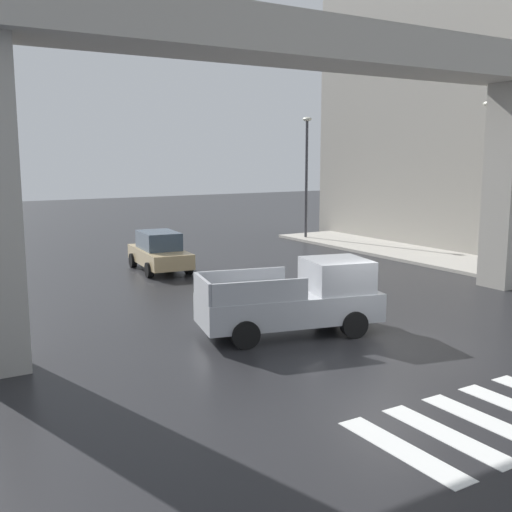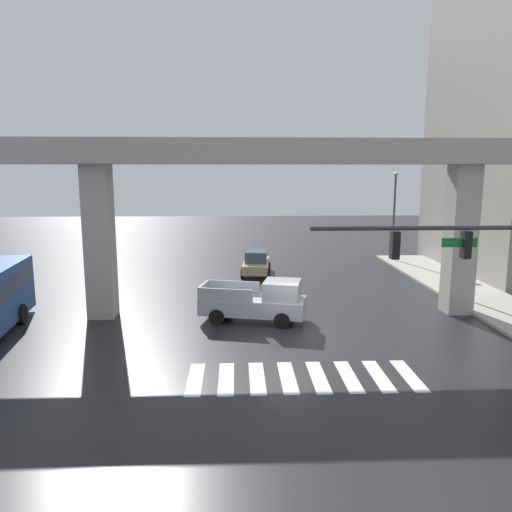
# 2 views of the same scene
# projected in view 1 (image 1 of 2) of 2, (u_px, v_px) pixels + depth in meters

# --- Properties ---
(ground_plane) EXTENTS (120.00, 120.00, 0.00)m
(ground_plane) POSITION_uv_depth(u_px,v_px,m) (386.00, 346.00, 16.37)
(ground_plane) COLOR #232326
(elevated_overpass) EXTENTS (56.63, 2.34, 8.85)m
(elevated_overpass) POSITION_uv_depth(u_px,v_px,m) (315.00, 65.00, 17.99)
(elevated_overpass) COLOR #ADA89E
(elevated_overpass) RESTS_ON ground
(pickup_truck) EXTENTS (5.40, 3.01, 2.08)m
(pickup_truck) POSITION_uv_depth(u_px,v_px,m) (299.00, 299.00, 17.44)
(pickup_truck) COLOR #A8AAAF
(pickup_truck) RESTS_ON ground
(sedan_tan) EXTENTS (2.28, 4.45, 1.72)m
(sedan_tan) POSITION_uv_depth(u_px,v_px,m) (159.00, 251.00, 27.02)
(sedan_tan) COLOR tan
(sedan_tan) RESTS_ON ground
(street_lamp_mid_block) EXTENTS (0.44, 0.70, 7.24)m
(street_lamp_mid_block) POSITION_uv_depth(u_px,v_px,m) (487.00, 167.00, 25.66)
(street_lamp_mid_block) COLOR #38383D
(street_lamp_mid_block) RESTS_ON ground
(street_lamp_far_north) EXTENTS (0.44, 0.70, 7.24)m
(street_lamp_far_north) POSITION_uv_depth(u_px,v_px,m) (307.00, 163.00, 36.44)
(street_lamp_far_north) COLOR #38383D
(street_lamp_far_north) RESTS_ON ground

